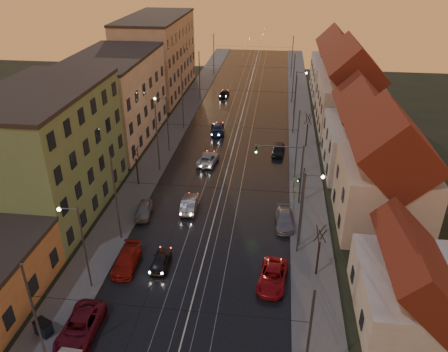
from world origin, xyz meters
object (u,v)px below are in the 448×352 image
at_px(driving_car_3, 217,128).
at_px(dumpster, 43,328).
at_px(driving_car_0, 161,260).
at_px(driving_car_2, 208,159).
at_px(street_lamp_2, 165,119).
at_px(parked_right_1, 285,220).
at_px(driving_car_4, 224,93).
at_px(parked_right_0, 273,277).
at_px(street_lamp_1, 306,203).
at_px(traffic_light_mast, 293,167).
at_px(street_lamp_3, 297,90).
at_px(parked_left_2, 127,260).
at_px(parked_left_1, 80,327).
at_px(parked_left_3, 144,210).
at_px(driving_car_1, 190,203).
at_px(parked_right_2, 278,150).
at_px(street_lamp_0, 80,240).

xyz_separation_m(driving_car_3, dumpster, (-7.23, -41.24, -0.06)).
height_order(driving_car_0, driving_car_2, driving_car_2).
distance_m(street_lamp_2, parked_right_1, 23.72).
xyz_separation_m(driving_car_4, parked_right_0, (10.73, -51.91, 0.03)).
xyz_separation_m(street_lamp_1, traffic_light_mast, (-1.11, 8.00, -0.29)).
xyz_separation_m(street_lamp_1, street_lamp_3, (0.00, 36.00, 0.00)).
bearing_deg(dumpster, parked_left_2, 90.35).
xyz_separation_m(parked_left_1, parked_right_1, (15.00, 16.46, -0.08)).
relative_size(parked_left_3, parked_right_0, 0.77).
xyz_separation_m(driving_car_0, parked_right_1, (11.06, 8.04, 0.04)).
distance_m(parked_left_3, parked_right_0, 16.68).
distance_m(driving_car_3, parked_left_1, 41.07).
height_order(traffic_light_mast, parked_right_0, traffic_light_mast).
bearing_deg(driving_car_1, parked_left_3, 19.13).
xyz_separation_m(driving_car_1, parked_right_2, (9.44, 15.65, -0.05)).
xyz_separation_m(parked_left_1, parked_left_2, (0.90, 7.99, -0.06)).
relative_size(driving_car_3, parked_left_1, 0.99).
relative_size(driving_car_1, driving_car_4, 1.16).
height_order(traffic_light_mast, dumpster, traffic_light_mast).
xyz_separation_m(street_lamp_3, parked_right_0, (-2.69, -41.53, -4.20)).
bearing_deg(parked_left_3, traffic_light_mast, 8.74).
bearing_deg(parked_left_3, street_lamp_1, -19.18).
bearing_deg(driving_car_3, parked_left_2, 76.09).
distance_m(street_lamp_2, driving_car_4, 27.14).
relative_size(street_lamp_2, parked_right_1, 1.77).
height_order(driving_car_3, parked_left_1, driving_car_3).
height_order(driving_car_3, dumpster, driving_car_3).
relative_size(driving_car_0, parked_right_0, 0.73).
relative_size(driving_car_1, parked_left_1, 0.84).
xyz_separation_m(street_lamp_3, parked_left_2, (-15.79, -40.94, -4.21)).
xyz_separation_m(street_lamp_2, parked_left_3, (1.50, -16.49, -4.23)).
height_order(street_lamp_2, parked_left_2, street_lamp_2).
xyz_separation_m(traffic_light_mast, parked_right_2, (-1.50, 13.01, -3.91)).
distance_m(driving_car_0, driving_car_4, 50.90).
xyz_separation_m(street_lamp_1, street_lamp_2, (-18.21, 20.00, 0.00)).
distance_m(street_lamp_0, parked_right_0, 16.27).
bearing_deg(driving_car_1, parked_right_0, 128.19).
xyz_separation_m(driving_car_0, parked_left_2, (-3.04, -0.42, 0.06)).
bearing_deg(parked_right_0, driving_car_1, 137.12).
bearing_deg(parked_left_1, traffic_light_mast, 52.91).
xyz_separation_m(parked_right_2, dumpster, (-16.74, -34.36, 0.01)).
bearing_deg(parked_right_1, street_lamp_3, 84.38).
distance_m(street_lamp_3, parked_left_3, 36.78).
distance_m(parked_right_0, parked_right_1, 9.11).
relative_size(driving_car_3, driving_car_4, 1.35).
height_order(driving_car_1, parked_left_1, same).
distance_m(street_lamp_3, driving_car_0, 42.69).
bearing_deg(parked_left_1, driving_car_1, 75.35).
bearing_deg(driving_car_0, street_lamp_3, -108.99).
bearing_deg(driving_car_2, parked_right_0, 118.47).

